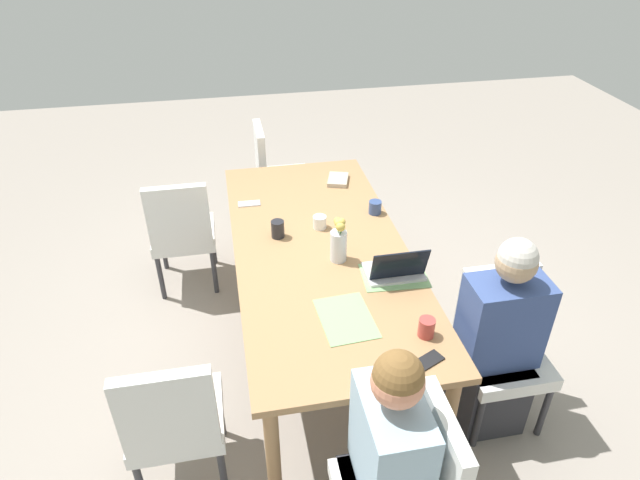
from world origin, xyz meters
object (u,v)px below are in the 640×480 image
(laptop_near_left_mid, at_px, (395,270))
(phone_silver, at_px, (249,204))
(chair_far_left_far, at_px, (182,230))
(coffee_mug_centre_right, at_px, (427,328))
(chair_near_left_mid, at_px, (499,339))
(chair_head_right_right_mid, at_px, (275,172))
(coffee_mug_centre_left, at_px, (320,222))
(phone_black, at_px, (428,361))
(dining_table, at_px, (320,256))
(person_head_left_left_near, at_px, (387,472))
(person_near_left_mid, at_px, (496,347))
(chair_far_right_near, at_px, (174,418))
(book_red_cover, at_px, (338,180))
(flower_vase, at_px, (339,241))
(coffee_mug_near_right, at_px, (278,229))
(coffee_mug_near_left, at_px, (375,207))

(laptop_near_left_mid, xyz_separation_m, phone_silver, (0.96, 0.73, -0.04))
(chair_far_left_far, xyz_separation_m, coffee_mug_centre_right, (-1.57, -1.21, 0.28))
(chair_near_left_mid, distance_m, chair_head_right_right_mid, 2.43)
(chair_near_left_mid, relative_size, coffee_mug_centre_left, 10.54)
(coffee_mug_centre_right, height_order, phone_black, coffee_mug_centre_right)
(chair_far_left_far, bearing_deg, dining_table, -130.38)
(person_head_left_left_near, distance_m, person_near_left_mid, 0.97)
(person_head_left_left_near, height_order, chair_far_right_near, person_head_left_left_near)
(coffee_mug_centre_right, bearing_deg, chair_far_left_far, 37.67)
(chair_far_right_near, height_order, book_red_cover, chair_far_right_near)
(flower_vase, relative_size, coffee_mug_near_right, 2.53)
(coffee_mug_centre_right, relative_size, book_red_cover, 0.49)
(laptop_near_left_mid, height_order, coffee_mug_centre_left, laptop_near_left_mid)
(chair_near_left_mid, relative_size, coffee_mug_near_left, 10.41)
(coffee_mug_near_left, bearing_deg, coffee_mug_near_right, 103.84)
(chair_head_right_right_mid, bearing_deg, coffee_mug_centre_right, -169.05)
(person_near_left_mid, bearing_deg, laptop_near_left_mid, 44.52)
(person_head_left_left_near, distance_m, coffee_mug_near_left, 1.79)
(person_near_left_mid, xyz_separation_m, coffee_mug_centre_right, (-0.04, 0.43, 0.25))
(chair_head_right_right_mid, bearing_deg, coffee_mug_near_right, 174.30)
(chair_far_right_near, relative_size, coffee_mug_centre_right, 9.19)
(chair_far_left_far, bearing_deg, chair_head_right_right_mid, -43.90)
(coffee_mug_near_left, bearing_deg, chair_far_left_far, 72.63)
(chair_far_right_near, bearing_deg, chair_head_right_right_mid, -17.45)
(chair_far_left_far, bearing_deg, chair_far_right_near, 179.68)
(flower_vase, bearing_deg, phone_black, -165.23)
(person_head_left_left_near, xyz_separation_m, chair_head_right_right_mid, (2.91, 0.11, -0.03))
(chair_near_left_mid, distance_m, coffee_mug_centre_right, 0.57)
(dining_table, bearing_deg, chair_far_left_far, 49.62)
(person_near_left_mid, distance_m, coffee_mug_centre_left, 1.28)
(chair_near_left_mid, xyz_separation_m, chair_far_left_far, (1.45, 1.70, 0.00))
(dining_table, xyz_separation_m, coffee_mug_near_left, (0.33, -0.43, 0.11))
(coffee_mug_centre_right, bearing_deg, chair_far_right_near, 93.74)
(person_head_left_left_near, xyz_separation_m, coffee_mug_near_right, (1.56, 0.25, 0.25))
(chair_near_left_mid, height_order, coffee_mug_near_left, chair_near_left_mid)
(coffee_mug_near_right, bearing_deg, book_red_cover, -38.84)
(chair_far_right_near, bearing_deg, phone_silver, -17.81)
(person_head_left_left_near, bearing_deg, phone_silver, 11.07)
(person_near_left_mid, bearing_deg, coffee_mug_centre_right, 95.97)
(person_head_left_left_near, relative_size, chair_near_left_mid, 1.33)
(phone_silver, bearing_deg, coffee_mug_centre_right, 118.36)
(chair_head_right_right_mid, height_order, coffee_mug_near_right, chair_head_right_right_mid)
(flower_vase, bearing_deg, dining_table, 28.83)
(chair_near_left_mid, distance_m, person_near_left_mid, 0.10)
(dining_table, bearing_deg, coffee_mug_near_right, 55.34)
(coffee_mug_near_right, bearing_deg, chair_far_left_far, 47.69)
(flower_vase, bearing_deg, coffee_mug_centre_right, -158.29)
(dining_table, bearing_deg, flower_vase, -151.17)
(person_near_left_mid, relative_size, coffee_mug_centre_right, 12.20)
(chair_head_right_right_mid, xyz_separation_m, book_red_cover, (-0.71, -0.39, 0.24))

